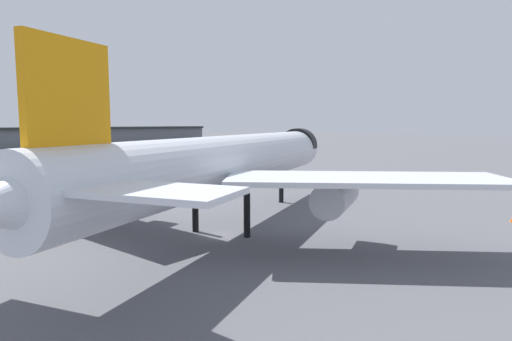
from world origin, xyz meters
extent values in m
plane|color=#56565B|center=(0.00, 0.00, 0.00)|extent=(900.00, 900.00, 0.00)
cylinder|color=silver|center=(3.62, 1.30, 8.54)|extent=(59.66, 29.13, 6.57)
cone|color=silver|center=(32.22, 12.82, 8.54)|extent=(9.11, 8.67, 6.44)
cone|color=silver|center=(-24.99, -10.22, 8.54)|extent=(10.25, 8.98, 6.24)
cylinder|color=black|center=(31.00, 12.33, 9.03)|extent=(5.22, 7.26, 6.63)
cube|color=silver|center=(-7.21, 15.44, 7.72)|extent=(11.75, 28.37, 0.53)
cylinder|color=#B7BAC1|center=(-4.59, 12.91, 5.55)|extent=(9.36, 6.58, 3.61)
cube|color=silver|center=(5.62, -16.40, 7.72)|extent=(25.38, 27.62, 0.53)
cylinder|color=#B7BAC1|center=(5.74, -12.75, 5.55)|extent=(9.36, 6.58, 3.61)
cube|color=orange|center=(-20.41, -8.38, 13.79)|extent=(7.11, 3.37, 10.51)
cube|color=silver|center=(-18.87, -15.51, 9.20)|extent=(9.30, 12.37, 0.39)
cylinder|color=black|center=(21.92, 8.67, 2.63)|extent=(0.79, 0.79, 5.26)
cylinder|color=black|center=(-0.53, 3.35, 2.63)|extent=(0.79, 0.79, 5.26)
cylinder|color=black|center=(2.04, -3.05, 2.63)|extent=(0.79, 0.79, 5.26)
cube|color=slate|center=(54.13, 199.13, 5.02)|extent=(197.50, 34.00, 10.05)
cube|color=#232628|center=(54.13, 199.13, 10.65)|extent=(197.61, 36.55, 1.20)
cube|color=black|center=(29.67, 32.60, 0.62)|extent=(5.96, 4.34, 0.35)
cube|color=red|center=(28.16, 31.93, 1.60)|extent=(2.95, 3.00, 1.60)
cube|color=#1E2D38|center=(27.26, 31.53, 1.92)|extent=(0.86, 1.80, 0.80)
cube|color=red|center=(30.57, 33.01, 1.90)|extent=(3.95, 3.45, 2.20)
cylinder|color=black|center=(28.38, 30.77, 0.45)|extent=(0.94, 0.62, 0.90)
cylinder|color=black|center=(27.44, 32.87, 0.45)|extent=(0.94, 0.62, 0.90)
cylinder|color=black|center=(31.89, 32.34, 0.45)|extent=(0.94, 0.62, 0.90)
cylinder|color=black|center=(30.96, 34.44, 0.45)|extent=(0.94, 0.62, 0.90)
cone|color=#F2600C|center=(32.35, -23.47, 0.37)|extent=(0.59, 0.59, 0.74)
camera|label=1|loc=(-33.12, -38.30, 13.31)|focal=30.44mm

